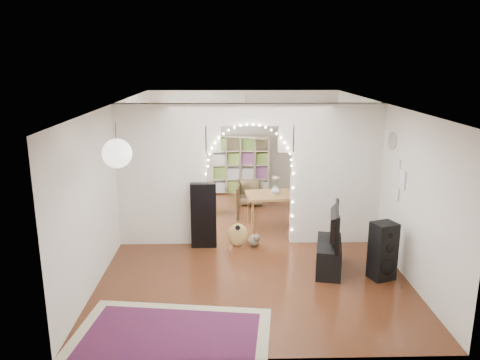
{
  "coord_description": "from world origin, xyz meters",
  "views": [
    {
      "loc": [
        -0.4,
        -8.63,
        3.48
      ],
      "look_at": [
        -0.17,
        0.3,
        1.17
      ],
      "focal_mm": 35.0,
      "sensor_mm": 36.0,
      "label": 1
    }
  ],
  "objects_px": {
    "acoustic_guitar": "(238,226)",
    "dining_table": "(275,197)",
    "bookcase": "(240,164)",
    "dining_chair_left": "(204,205)",
    "media_console": "(329,256)",
    "dining_chair_right": "(250,193)",
    "floor_speaker": "(383,251)"
  },
  "relations": [
    {
      "from": "dining_table",
      "to": "dining_chair_right",
      "type": "relative_size",
      "value": 2.03
    },
    {
      "from": "acoustic_guitar",
      "to": "bookcase",
      "type": "height_order",
      "value": "bookcase"
    },
    {
      "from": "dining_table",
      "to": "acoustic_guitar",
      "type": "bearing_deg",
      "value": -134.44
    },
    {
      "from": "dining_table",
      "to": "bookcase",
      "type": "bearing_deg",
      "value": 98.1
    },
    {
      "from": "bookcase",
      "to": "dining_chair_right",
      "type": "distance_m",
      "value": 1.18
    },
    {
      "from": "bookcase",
      "to": "dining_chair_right",
      "type": "bearing_deg",
      "value": -57.68
    },
    {
      "from": "floor_speaker",
      "to": "bookcase",
      "type": "height_order",
      "value": "bookcase"
    },
    {
      "from": "acoustic_guitar",
      "to": "floor_speaker",
      "type": "xyz_separation_m",
      "value": [
        2.32,
        -1.41,
        0.06
      ]
    },
    {
      "from": "dining_chair_left",
      "to": "floor_speaker",
      "type": "bearing_deg",
      "value": -49.85
    },
    {
      "from": "media_console",
      "to": "dining_table",
      "type": "relative_size",
      "value": 0.79
    },
    {
      "from": "bookcase",
      "to": "dining_chair_left",
      "type": "height_order",
      "value": "bookcase"
    },
    {
      "from": "dining_table",
      "to": "dining_chair_right",
      "type": "height_order",
      "value": "dining_table"
    },
    {
      "from": "acoustic_guitar",
      "to": "dining_table",
      "type": "bearing_deg",
      "value": 64.83
    },
    {
      "from": "media_console",
      "to": "dining_chair_right",
      "type": "bearing_deg",
      "value": 119.09
    },
    {
      "from": "media_console",
      "to": "dining_chair_left",
      "type": "height_order",
      "value": "media_console"
    },
    {
      "from": "media_console",
      "to": "dining_chair_right",
      "type": "xyz_separation_m",
      "value": [
        -1.16,
        3.78,
        0.03
      ]
    },
    {
      "from": "bookcase",
      "to": "dining_table",
      "type": "distance_m",
      "value": 2.84
    },
    {
      "from": "media_console",
      "to": "dining_chair_right",
      "type": "height_order",
      "value": "dining_chair_right"
    },
    {
      "from": "acoustic_guitar",
      "to": "dining_chair_left",
      "type": "relative_size",
      "value": 1.86
    },
    {
      "from": "floor_speaker",
      "to": "media_console",
      "type": "relative_size",
      "value": 0.95
    },
    {
      "from": "media_console",
      "to": "dining_chair_left",
      "type": "xyz_separation_m",
      "value": [
        -2.26,
        2.95,
        -0.02
      ]
    },
    {
      "from": "media_console",
      "to": "dining_table",
      "type": "bearing_deg",
      "value": 120.93
    },
    {
      "from": "media_console",
      "to": "bookcase",
      "type": "height_order",
      "value": "bookcase"
    },
    {
      "from": "floor_speaker",
      "to": "dining_table",
      "type": "distance_m",
      "value": 2.85
    },
    {
      "from": "acoustic_guitar",
      "to": "dining_chair_left",
      "type": "bearing_deg",
      "value": 125.55
    },
    {
      "from": "floor_speaker",
      "to": "dining_chair_left",
      "type": "xyz_separation_m",
      "value": [
        -3.06,
        3.28,
        -0.24
      ]
    },
    {
      "from": "acoustic_guitar",
      "to": "dining_table",
      "type": "relative_size",
      "value": 0.76
    },
    {
      "from": "media_console",
      "to": "acoustic_guitar",
      "type": "bearing_deg",
      "value": 156.61
    },
    {
      "from": "acoustic_guitar",
      "to": "media_console",
      "type": "bearing_deg",
      "value": -21.39
    },
    {
      "from": "floor_speaker",
      "to": "acoustic_guitar",
      "type": "bearing_deg",
      "value": 128.37
    },
    {
      "from": "floor_speaker",
      "to": "media_console",
      "type": "distance_m",
      "value": 0.9
    },
    {
      "from": "floor_speaker",
      "to": "dining_chair_right",
      "type": "height_order",
      "value": "floor_speaker"
    }
  ]
}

